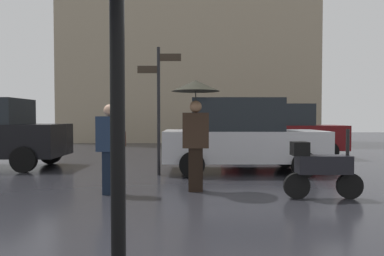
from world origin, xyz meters
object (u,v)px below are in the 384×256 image
Objects in this scene: parked_scooter at (321,168)px; pedestrian_with_bag at (111,144)px; parked_car_left at (241,135)px; street_signpost at (159,98)px; pedestrian_with_umbrella at (196,109)px; parked_car_right at (280,131)px.

pedestrian_with_bag is at bearing -178.17° from parked_scooter.
parked_car_left is 2.37m from street_signpost.
parked_scooter is at bearing 94.10° from parked_car_left.
pedestrian_with_umbrella is at bearing 49.34° from parked_car_left.
pedestrian_with_umbrella is 1.28× the size of pedestrian_with_bag.
parked_car_right is 5.50m from street_signpost.
parked_car_right is (0.87, 6.20, 0.40)m from parked_scooter.
parked_car_right is 1.32× the size of street_signpost.
street_signpost is (-3.97, -3.68, 0.96)m from parked_car_right.
parked_car_left is at bearing 78.96° from pedestrian_with_umbrella.
street_signpost is (-0.89, 1.89, 0.31)m from pedestrian_with_umbrella.
street_signpost reaches higher than parked_scooter.
parked_scooter is 0.33× the size of parked_car_right.
pedestrian_with_umbrella is 1.54× the size of parked_scooter.
street_signpost is at bearing -140.94° from parked_car_right.
parked_car_right is at bearing 89.16° from parked_scooter.
parked_car_right is at bearing 42.88° from street_signpost.
pedestrian_with_bag is 2.47m from street_signpost.
parked_scooter is at bearing -39.06° from street_signpost.
street_signpost reaches higher than parked_car_left.
street_signpost reaches higher than pedestrian_with_umbrella.
parked_car_right reaches higher than pedestrian_with_bag.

